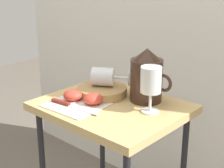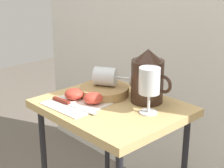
% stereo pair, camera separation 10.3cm
% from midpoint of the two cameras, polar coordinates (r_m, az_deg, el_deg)
% --- Properties ---
extents(curtain_drape, '(2.40, 0.03, 1.98)m').
position_cam_midpoint_polar(curtain_drape, '(1.72, 15.93, 10.09)').
color(curtain_drape, silver).
rests_on(curtain_drape, ground_plane).
extents(table, '(0.52, 0.43, 0.72)m').
position_cam_midpoint_polar(table, '(1.39, 2.14, -6.44)').
color(table, tan).
rests_on(table, ground_plane).
extents(linen_napkin, '(0.22, 0.20, 0.00)m').
position_cam_midpoint_polar(linen_napkin, '(1.36, -3.47, -3.13)').
color(linen_napkin, silver).
rests_on(linen_napkin, table).
extents(basket_tray, '(0.20, 0.20, 0.03)m').
position_cam_midpoint_polar(basket_tray, '(1.44, 0.82, -1.12)').
color(basket_tray, '#AD8451').
rests_on(basket_tray, table).
extents(pitcher, '(0.18, 0.12, 0.21)m').
position_cam_midpoint_polar(pitcher, '(1.36, 7.79, 0.51)').
color(pitcher, '#382319').
rests_on(pitcher, table).
extents(wine_glass_upright, '(0.07, 0.07, 0.17)m').
position_cam_midpoint_polar(wine_glass_upright, '(1.25, 8.28, 0.09)').
color(wine_glass_upright, silver).
rests_on(wine_glass_upright, table).
extents(wine_glass_tipped_near, '(0.16, 0.14, 0.07)m').
position_cam_midpoint_polar(wine_glass_tipped_near, '(1.43, 1.19, 1.15)').
color(wine_glass_tipped_near, silver).
rests_on(wine_glass_tipped_near, basket_tray).
extents(apple_half_left, '(0.07, 0.07, 0.04)m').
position_cam_midpoint_polar(apple_half_left, '(1.39, -3.91, -1.60)').
color(apple_half_left, '#CC3D2D').
rests_on(apple_half_left, linen_napkin).
extents(apple_half_right, '(0.07, 0.07, 0.04)m').
position_cam_midpoint_polar(apple_half_right, '(1.34, -0.81, -2.27)').
color(apple_half_right, '#CC3D2D').
rests_on(apple_half_right, linen_napkin).
extents(knife, '(0.22, 0.04, 0.01)m').
position_cam_midpoint_polar(knife, '(1.34, -4.88, -3.07)').
color(knife, silver).
rests_on(knife, linen_napkin).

